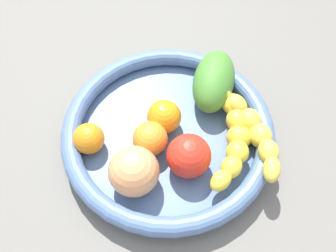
# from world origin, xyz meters

# --- Properties ---
(kitchen_counter) EXTENTS (1.20, 1.20, 0.03)m
(kitchen_counter) POSITION_xyz_m (0.00, 0.00, 0.01)
(kitchen_counter) COLOR slate
(kitchen_counter) RESTS_ON ground
(fruit_bowl) EXTENTS (0.35, 0.35, 0.05)m
(fruit_bowl) POSITION_xyz_m (0.00, 0.00, 0.05)
(fruit_bowl) COLOR #506D9E
(fruit_bowl) RESTS_ON kitchen_counter
(banana_draped_left) EXTENTS (0.09, 0.21, 0.05)m
(banana_draped_left) POSITION_xyz_m (-0.10, 0.02, 0.07)
(banana_draped_left) COLOR yellow
(banana_draped_left) RESTS_ON fruit_bowl
(banana_draped_right) EXTENTS (0.11, 0.19, 0.05)m
(banana_draped_right) POSITION_xyz_m (-0.13, 0.01, 0.08)
(banana_draped_right) COLOR gold
(banana_draped_right) RESTS_ON fruit_bowl
(orange_front) EXTENTS (0.06, 0.06, 0.06)m
(orange_front) POSITION_xyz_m (0.01, -0.02, 0.08)
(orange_front) COLOR orange
(orange_front) RESTS_ON fruit_bowl
(orange_mid_left) EXTENTS (0.05, 0.05, 0.05)m
(orange_mid_left) POSITION_xyz_m (0.13, 0.01, 0.07)
(orange_mid_left) COLOR orange
(orange_mid_left) RESTS_ON fruit_bowl
(orange_mid_right) EXTENTS (0.06, 0.06, 0.06)m
(orange_mid_right) POSITION_xyz_m (0.03, 0.02, 0.07)
(orange_mid_right) COLOR orange
(orange_mid_right) RESTS_ON fruit_bowl
(mango_green) EXTENTS (0.11, 0.14, 0.07)m
(mango_green) POSITION_xyz_m (-0.08, -0.08, 0.08)
(mango_green) COLOR #44842F
(mango_green) RESTS_ON fruit_bowl
(tomato_red) EXTENTS (0.07, 0.07, 0.07)m
(tomato_red) POSITION_xyz_m (-0.03, 0.06, 0.08)
(tomato_red) COLOR red
(tomato_red) RESTS_ON fruit_bowl
(peach_blush) EXTENTS (0.08, 0.08, 0.08)m
(peach_blush) POSITION_xyz_m (0.06, 0.08, 0.09)
(peach_blush) COLOR #ED9F65
(peach_blush) RESTS_ON fruit_bowl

